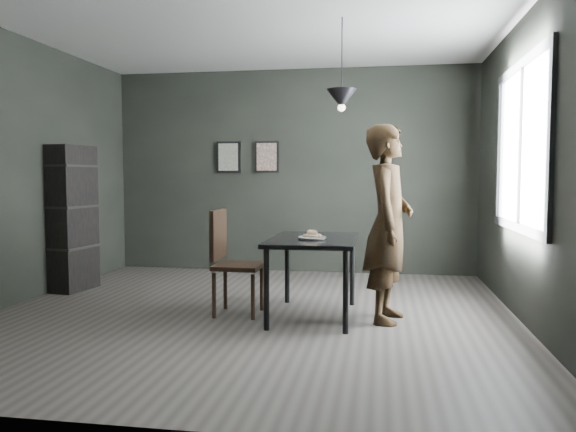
% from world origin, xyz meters
% --- Properties ---
extents(ground, '(5.00, 5.00, 0.00)m').
position_xyz_m(ground, '(0.00, 0.00, 0.00)').
color(ground, '#332F2C').
rests_on(ground, ground).
extents(back_wall, '(5.00, 0.10, 2.80)m').
position_xyz_m(back_wall, '(0.00, 2.50, 1.40)').
color(back_wall, black).
rests_on(back_wall, ground).
extents(ceiling, '(5.00, 5.00, 0.02)m').
position_xyz_m(ceiling, '(0.00, 0.00, 2.80)').
color(ceiling, silver).
rests_on(ceiling, ground).
extents(window_assembly, '(0.04, 1.96, 1.56)m').
position_xyz_m(window_assembly, '(2.47, 0.20, 1.60)').
color(window_assembly, white).
rests_on(window_assembly, ground).
extents(cafe_table, '(0.80, 1.20, 0.75)m').
position_xyz_m(cafe_table, '(0.60, 0.00, 0.67)').
color(cafe_table, black).
rests_on(cafe_table, ground).
extents(white_plate, '(0.23, 0.23, 0.01)m').
position_xyz_m(white_plate, '(0.60, -0.10, 0.76)').
color(white_plate, white).
rests_on(white_plate, cafe_table).
extents(donut_pile, '(0.18, 0.18, 0.07)m').
position_xyz_m(donut_pile, '(0.60, -0.10, 0.79)').
color(donut_pile, beige).
rests_on(donut_pile, white_plate).
extents(woman, '(0.53, 0.71, 1.80)m').
position_xyz_m(woman, '(1.29, -0.04, 0.90)').
color(woman, black).
rests_on(woman, ground).
extents(wood_chair, '(0.44, 0.44, 1.01)m').
position_xyz_m(wood_chair, '(-0.21, -0.03, 0.57)').
color(wood_chair, black).
rests_on(wood_chair, ground).
extents(shelf_unit, '(0.40, 0.60, 1.68)m').
position_xyz_m(shelf_unit, '(-2.32, 0.79, 0.84)').
color(shelf_unit, black).
rests_on(shelf_unit, ground).
extents(pendant_lamp, '(0.28, 0.28, 0.86)m').
position_xyz_m(pendant_lamp, '(0.85, 0.10, 2.05)').
color(pendant_lamp, black).
rests_on(pendant_lamp, ground).
extents(framed_print_left, '(0.34, 0.04, 0.44)m').
position_xyz_m(framed_print_left, '(-0.90, 2.47, 1.60)').
color(framed_print_left, black).
rests_on(framed_print_left, ground).
extents(framed_print_right, '(0.34, 0.04, 0.44)m').
position_xyz_m(framed_print_right, '(-0.35, 2.47, 1.60)').
color(framed_print_right, black).
rests_on(framed_print_right, ground).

